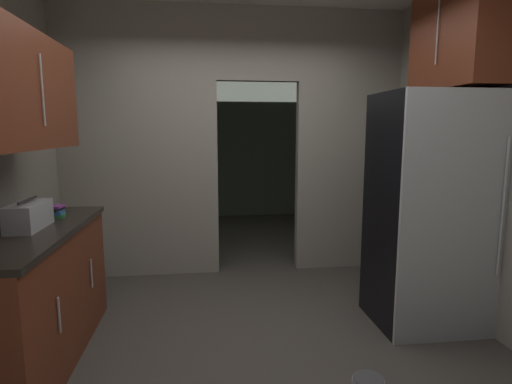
% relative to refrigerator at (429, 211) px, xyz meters
% --- Properties ---
extents(ground, '(20.00, 20.00, 0.00)m').
position_rel_refrigerator_xyz_m(ground, '(-1.43, -0.18, -0.93)').
color(ground, '#47423D').
extents(kitchen_partition, '(3.66, 0.12, 2.84)m').
position_rel_refrigerator_xyz_m(kitchen_partition, '(-1.49, 1.47, 0.58)').
color(kitchen_partition, '#9E998C').
rests_on(kitchen_partition, ground).
extents(adjoining_room_shell, '(3.66, 3.09, 2.84)m').
position_rel_refrigerator_xyz_m(adjoining_room_shell, '(-1.43, 3.56, 0.49)').
color(adjoining_room_shell, gray).
rests_on(adjoining_room_shell, ground).
extents(refrigerator, '(0.83, 0.72, 1.85)m').
position_rel_refrigerator_xyz_m(refrigerator, '(0.00, 0.00, 0.00)').
color(refrigerator, black).
rests_on(refrigerator, ground).
extents(lower_cabinet_run, '(0.63, 1.63, 0.92)m').
position_rel_refrigerator_xyz_m(lower_cabinet_run, '(-2.95, -0.23, -0.46)').
color(lower_cabinet_run, maroon).
rests_on(lower_cabinet_run, ground).
extents(upper_cabinet_counterside, '(0.36, 1.46, 0.74)m').
position_rel_refrigerator_xyz_m(upper_cabinet_counterside, '(-2.95, -0.23, 0.89)').
color(upper_cabinet_counterside, maroon).
extents(upper_cabinet_fridgeside, '(0.36, 0.91, 0.94)m').
position_rel_refrigerator_xyz_m(upper_cabinet_fridgeside, '(0.22, 0.10, 1.43)').
color(upper_cabinet_fridgeside, maroon).
extents(boombox, '(0.18, 0.40, 0.20)m').
position_rel_refrigerator_xyz_m(boombox, '(-2.92, -0.20, 0.08)').
color(boombox, '#B2B2B7').
rests_on(boombox, lower_cabinet_run).
extents(book_stack, '(0.14, 0.16, 0.09)m').
position_rel_refrigerator_xyz_m(book_stack, '(-2.88, 0.16, 0.04)').
color(book_stack, '#388C47').
rests_on(book_stack, lower_cabinet_run).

